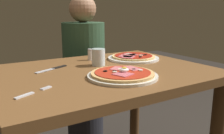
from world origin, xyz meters
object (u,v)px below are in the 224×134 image
knife (54,68)px  salt_shaker (90,55)px  pizza_foreground (122,75)px  pizza_across_left (133,57)px  fork (31,93)px  dining_table (104,96)px  diner_person (84,77)px  water_glass_near (98,58)px

knife → salt_shaker: bearing=22.7°
pizza_foreground → knife: (-0.20, 0.31, -0.01)m
pizza_across_left → fork: (-0.68, -0.32, -0.01)m
pizza_across_left → salt_shaker: (-0.23, 0.11, 0.02)m
dining_table → knife: size_ratio=5.64×
dining_table → fork: (-0.40, -0.18, 0.14)m
dining_table → salt_shaker: bearing=78.0°
knife → fork: bearing=-120.3°
salt_shaker → diner_person: 0.50m
pizza_across_left → knife: pizza_across_left is taller
water_glass_near → knife: size_ratio=0.49×
salt_shaker → diner_person: diner_person is taller
salt_shaker → fork: bearing=-136.0°
pizza_across_left → salt_shaker: salt_shaker is taller
water_glass_near → knife: (-0.23, 0.04, -0.04)m
dining_table → fork: fork is taller
fork → knife: knife is taller
fork → salt_shaker: salt_shaker is taller
fork → knife: (0.19, 0.32, 0.00)m
dining_table → water_glass_near: size_ratio=11.61×
knife → diner_person: (0.40, 0.51, -0.22)m
pizza_foreground → fork: pizza_foreground is taller
knife → diner_person: size_ratio=0.16×
dining_table → diner_person: diner_person is taller
pizza_across_left → salt_shaker: size_ratio=4.57×
pizza_foreground → knife: bearing=123.1°
dining_table → diner_person: bearing=73.1°
dining_table → knife: bearing=145.4°
dining_table → water_glass_near: (0.02, 0.10, 0.18)m
dining_table → water_glass_near: bearing=75.9°
dining_table → water_glass_near: water_glass_near is taller
fork → salt_shaker: 0.62m
pizza_foreground → knife: size_ratio=1.67×
diner_person → pizza_across_left: bearing=99.7°
pizza_foreground → diner_person: diner_person is taller
pizza_across_left → fork: bearing=-154.7°
water_glass_near → knife: bearing=169.1°
water_glass_near → diner_person: diner_person is taller
pizza_foreground → pizza_across_left: 0.42m
water_glass_near → salt_shaker: 0.16m
pizza_foreground → water_glass_near: bearing=83.9°
pizza_across_left → dining_table: bearing=-154.0°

